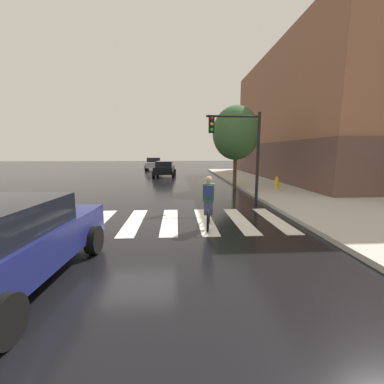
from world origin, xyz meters
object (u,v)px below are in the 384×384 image
fire_hydrant (277,183)px  street_tree_near (236,133)px  sedan_near (6,243)px  cyclist (208,202)px  traffic_light_near (240,142)px  sedan_far (154,163)px  sedan_mid (165,169)px

fire_hydrant → street_tree_near: bearing=148.5°
sedan_near → fire_hydrant: (9.26, 10.66, -0.29)m
sedan_near → cyclist: cyclist is taller
traffic_light_near → street_tree_near: bearing=79.2°
sedan_far → traffic_light_near: traffic_light_near is taller
traffic_light_near → fire_hydrant: 5.50m
traffic_light_near → street_tree_near: (0.98, 5.15, 0.78)m
sedan_near → sedan_mid: (1.87, 20.74, -0.04)m
street_tree_near → cyclist: bearing=-108.1°
cyclist → traffic_light_near: traffic_light_near is taller
sedan_mid → fire_hydrant: (7.40, -10.07, -0.25)m
sedan_far → traffic_light_near: (5.99, -23.50, 2.01)m
traffic_light_near → fire_hydrant: size_ratio=5.38×
cyclist → sedan_far: bearing=98.6°
sedan_far → traffic_light_near: size_ratio=1.15×
sedan_near → sedan_mid: size_ratio=1.05×
sedan_near → traffic_light_near: traffic_light_near is taller
sedan_near → street_tree_near: (6.94, 12.08, 2.82)m
sedan_mid → street_tree_near: size_ratio=0.83×
sedan_far → street_tree_near: (6.97, -18.35, 2.78)m
traffic_light_near → cyclist: bearing=-117.6°
cyclist → fire_hydrant: size_ratio=2.18×
cyclist → street_tree_near: street_tree_near is taller
fire_hydrant → sedan_near: bearing=-131.0°
street_tree_near → sedan_near: bearing=-119.9°
fire_hydrant → traffic_light_near: bearing=-131.5°
fire_hydrant → sedan_mid: bearing=126.3°
sedan_near → fire_hydrant: sedan_near is taller
sedan_far → fire_hydrant: bearing=-64.8°
sedan_mid → fire_hydrant: bearing=-53.7°
sedan_far → street_tree_near: bearing=-69.2°
cyclist → street_tree_near: (2.87, 8.77, 2.79)m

